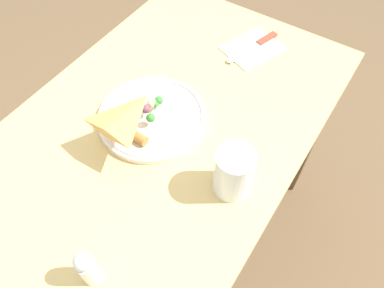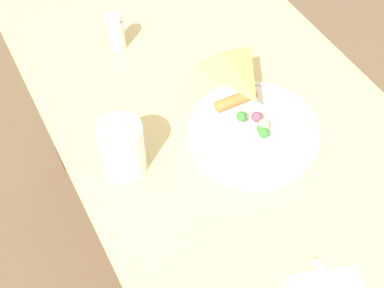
{
  "view_description": "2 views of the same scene",
  "coord_description": "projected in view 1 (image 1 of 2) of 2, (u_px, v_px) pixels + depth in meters",
  "views": [
    {
      "loc": [
        0.36,
        0.38,
        1.44
      ],
      "look_at": [
        -0.03,
        0.12,
        0.79
      ],
      "focal_mm": 35.0,
      "sensor_mm": 36.0,
      "label": 1
    },
    {
      "loc": [
        -0.53,
        0.37,
        1.51
      ],
      "look_at": [
        -0.06,
        0.11,
        0.75
      ],
      "focal_mm": 45.0,
      "sensor_mm": 36.0,
      "label": 2
    }
  ],
  "objects": [
    {
      "name": "dining_table",
      "position": [
        147.0,
        169.0,
        0.97
      ],
      "size": [
        1.22,
        0.67,
        0.72
      ],
      "color": "#DBB770",
      "rests_on": "ground_plane"
    },
    {
      "name": "plate_pizza",
      "position": [
        151.0,
        117.0,
        0.92
      ],
      "size": [
        0.27,
        0.27,
        0.05
      ],
      "color": "silver",
      "rests_on": "dining_table"
    },
    {
      "name": "milk_glass",
      "position": [
        233.0,
        174.0,
        0.78
      ],
      "size": [
        0.08,
        0.08,
        0.12
      ],
      "color": "white",
      "rests_on": "dining_table"
    },
    {
      "name": "ground_plane",
      "position": [
        162.0,
        251.0,
        1.47
      ],
      "size": [
        6.0,
        6.0,
        0.0
      ],
      "primitive_type": "plane",
      "color": "brown"
    },
    {
      "name": "salt_shaker",
      "position": [
        87.0,
        268.0,
        0.67
      ],
      "size": [
        0.04,
        0.04,
        0.1
      ],
      "color": "silver",
      "rests_on": "dining_table"
    },
    {
      "name": "butter_knife",
      "position": [
        255.0,
        46.0,
        1.08
      ],
      "size": [
        0.19,
        0.07,
        0.01
      ],
      "rotation": [
        0.0,
        0.0,
        -0.3
      ],
      "color": "#99422D",
      "rests_on": "napkin_folded"
    },
    {
      "name": "napkin_folded",
      "position": [
        252.0,
        48.0,
        1.08
      ],
      "size": [
        0.19,
        0.17,
        0.0
      ],
      "rotation": [
        0.0,
        0.0,
        -0.36
      ],
      "color": "white",
      "rests_on": "dining_table"
    }
  ]
}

